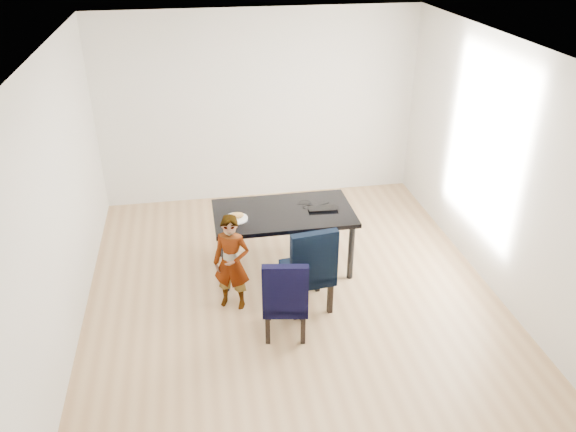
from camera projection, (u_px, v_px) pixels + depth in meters
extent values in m
cube|color=tan|center=(291.00, 290.00, 6.36)|extent=(4.50, 5.00, 0.01)
cube|color=white|center=(292.00, 46.00, 5.07)|extent=(4.50, 5.00, 0.01)
cube|color=white|center=(260.00, 108.00, 7.88)|extent=(4.50, 0.01, 2.70)
cube|color=white|center=(362.00, 347.00, 3.55)|extent=(4.50, 0.01, 2.70)
cube|color=white|center=(60.00, 199.00, 5.37)|extent=(0.01, 5.00, 2.70)
cube|color=silver|center=(496.00, 167.00, 6.06)|extent=(0.01, 5.00, 2.70)
cube|color=black|center=(284.00, 239.00, 6.61)|extent=(1.60, 0.90, 0.75)
cube|color=black|center=(285.00, 294.00, 5.53)|extent=(0.51, 0.52, 0.91)
cube|color=black|center=(307.00, 265.00, 5.89)|extent=(0.54, 0.56, 1.01)
imported|color=orange|center=(232.00, 263.00, 5.87)|extent=(0.47, 0.39, 1.08)
cylinder|color=white|center=(236.00, 219.00, 6.27)|extent=(0.35, 0.35, 0.01)
ellipsoid|color=#BB8942|center=(237.00, 215.00, 6.25)|extent=(0.18, 0.10, 0.07)
imported|color=black|center=(322.00, 207.00, 6.51)|extent=(0.36, 0.24, 0.03)
torus|color=black|center=(308.00, 207.00, 6.53)|extent=(0.15, 0.15, 0.01)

